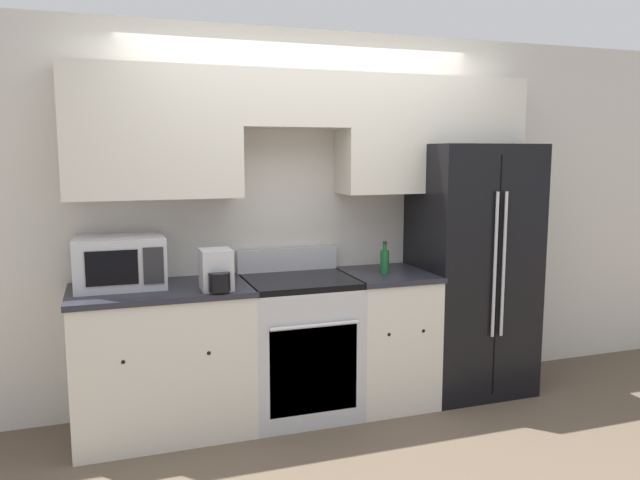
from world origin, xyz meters
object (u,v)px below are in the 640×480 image
object	(u,v)px
microwave	(120,262)
bottle	(385,261)
oven_range	(300,345)
refrigerator	(468,268)

from	to	relation	value
microwave	bottle	distance (m)	1.74
oven_range	bottle	distance (m)	0.82
oven_range	microwave	bearing A→B (deg)	175.74
oven_range	refrigerator	world-z (taller)	refrigerator
refrigerator	microwave	size ratio (longest dim) A/B	3.39
refrigerator	microwave	xyz separation A→B (m)	(-2.45, 0.03, 0.18)
bottle	oven_range	bearing A→B (deg)	177.04
oven_range	microwave	distance (m)	1.29
refrigerator	oven_range	bearing A→B (deg)	-177.47
oven_range	microwave	size ratio (longest dim) A/B	2.03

